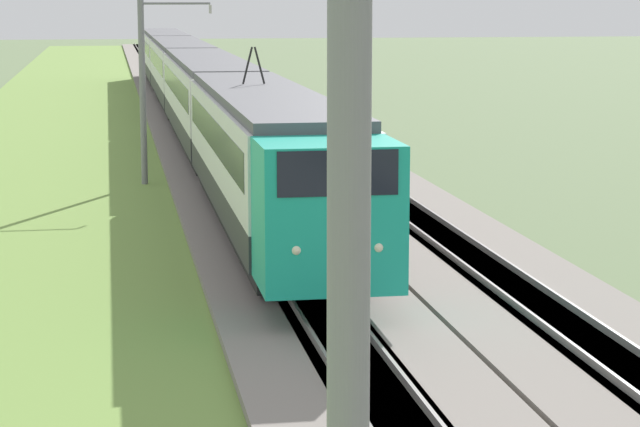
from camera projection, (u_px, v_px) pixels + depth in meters
ballast_main at (211, 153)px, 52.26m from camera, size 240.00×4.40×0.30m
ballast_adjacent at (317, 151)px, 53.00m from camera, size 240.00×4.40×0.30m
track_main at (211, 153)px, 52.25m from camera, size 240.00×1.57×0.45m
track_adjacent at (317, 151)px, 53.00m from camera, size 240.00×1.57×0.45m
grass_verge at (53, 159)px, 51.20m from camera, size 240.00×10.66×0.12m
passenger_train at (192, 81)px, 62.55m from camera, size 80.28×2.89×5.21m
catenary_mast_mid at (144, 80)px, 43.31m from camera, size 0.22×2.56×7.30m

